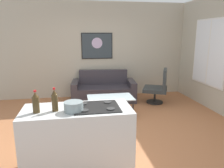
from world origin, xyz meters
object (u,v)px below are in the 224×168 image
object	(u,v)px
wall_painting	(97,46)
mixing_bowl	(74,107)
coffee_table	(110,98)
couch	(104,91)
armchair	(158,87)
soda_bottle_2	(55,101)
soda_bottle	(36,103)

from	to	relation	value
wall_painting	mixing_bowl	bearing A→B (deg)	-100.68
coffee_table	mixing_bowl	size ratio (longest dim) A/B	4.30
couch	armchair	size ratio (longest dim) A/B	1.95
armchair	wall_painting	xyz separation A→B (m)	(-1.56, 1.03, 1.08)
couch	soda_bottle_2	distance (m)	3.54
couch	soda_bottle_2	size ratio (longest dim) A/B	6.06
wall_painting	couch	bearing A→B (deg)	-75.26
armchair	mixing_bowl	size ratio (longest dim) A/B	3.88
coffee_table	mixing_bowl	world-z (taller)	mixing_bowl
couch	soda_bottle	world-z (taller)	soda_bottle
armchair	wall_painting	world-z (taller)	wall_painting
mixing_bowl	soda_bottle_2	bearing A→B (deg)	165.25
couch	armchair	bearing A→B (deg)	-21.30
couch	mixing_bowl	world-z (taller)	mixing_bowl
coffee_table	soda_bottle_2	xyz separation A→B (m)	(-1.06, -2.05, 0.64)
soda_bottle	soda_bottle_2	bearing A→B (deg)	5.91
couch	wall_painting	bearing A→B (deg)	104.74
coffee_table	soda_bottle_2	distance (m)	2.39
armchair	soda_bottle_2	distance (m)	3.75
mixing_bowl	armchair	bearing A→B (deg)	50.70
couch	mixing_bowl	size ratio (longest dim) A/B	7.57
couch	soda_bottle	xyz separation A→B (m)	(-1.30, -3.31, 0.76)
couch	soda_bottle	distance (m)	3.64
coffee_table	wall_painting	world-z (taller)	wall_painting
soda_bottle_2	wall_painting	size ratio (longest dim) A/B	0.33
soda_bottle_2	mixing_bowl	bearing A→B (deg)	-14.75
coffee_table	wall_painting	size ratio (longest dim) A/B	1.14
armchair	soda_bottle	xyz separation A→B (m)	(-2.74, -2.75, 0.59)
coffee_table	soda_bottle	xyz separation A→B (m)	(-1.29, -2.07, 0.63)
soda_bottle_2	wall_painting	xyz separation A→B (m)	(0.95, 3.75, 0.48)
couch	soda_bottle	bearing A→B (deg)	-111.50
soda_bottle	couch	bearing A→B (deg)	68.50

